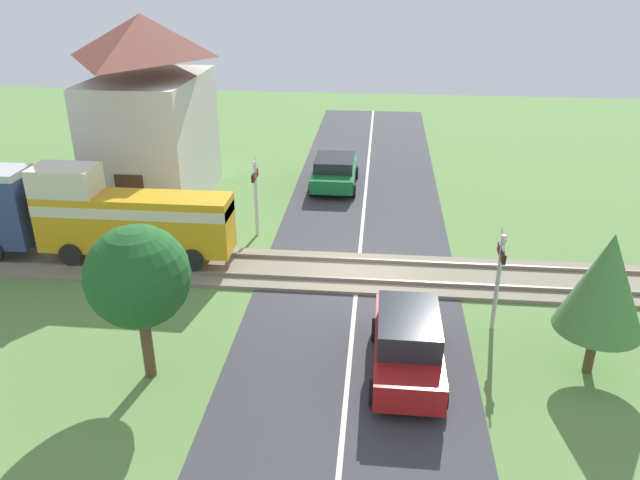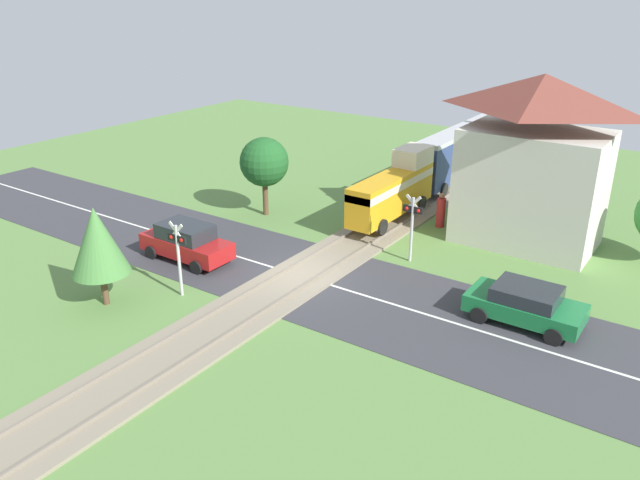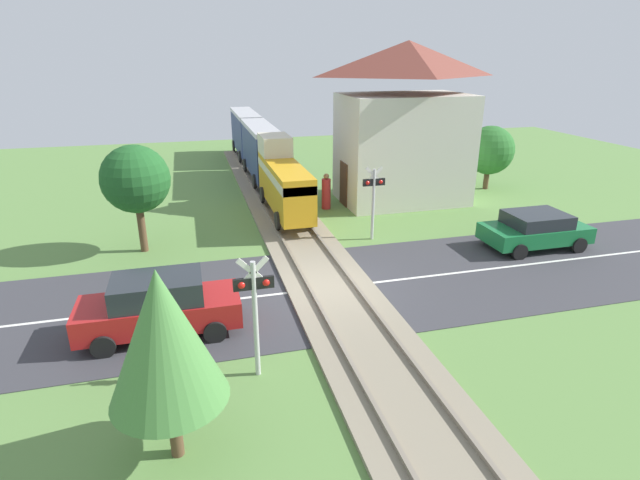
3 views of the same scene
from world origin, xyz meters
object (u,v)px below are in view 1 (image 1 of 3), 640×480
Objects in this scene: car_far_side at (335,171)px; crossing_signal_east_approach at (255,187)px; station_building at (151,114)px; crossing_signal_west_approach at (500,267)px; pedestrian_by_station at (133,218)px; car_near_crossing at (408,342)px.

car_far_side is 1.32× the size of crossing_signal_east_approach.
crossing_signal_west_approach is at bearing -125.52° from station_building.
car_far_side is at bearing 25.07° from crossing_signal_west_approach.
pedestrian_by_station is (5.08, 12.33, -1.13)m from crossing_signal_west_approach.
crossing_signal_east_approach reaches higher than pedestrian_by_station.
station_building is at bearing 42.21° from car_near_crossing.
station_building is (-2.35, 7.37, 2.96)m from car_far_side.
crossing_signal_east_approach is 4.70m from pedestrian_by_station.
crossing_signal_west_approach is at bearing -126.30° from crossing_signal_east_approach.
station_building is 4.97m from pedestrian_by_station.
crossing_signal_east_approach is (-5.69, 2.47, 1.18)m from car_far_side.
pedestrian_by_station is at bearing 98.33° from crossing_signal_east_approach.
station_building reaches higher than crossing_signal_west_approach.
car_far_side is 0.52× the size of station_building.
station_building is (11.30, 10.25, 2.86)m from car_near_crossing.
car_far_side is 2.29× the size of pedestrian_by_station.
crossing_signal_east_approach reaches higher than car_far_side.
station_building is 4.42× the size of pedestrian_by_station.
pedestrian_by_station is at bearing -174.39° from station_building.
crossing_signal_west_approach is (2.22, -2.47, 1.07)m from car_near_crossing.
car_near_crossing is 9.65m from crossing_signal_east_approach.
pedestrian_by_station is (-4.00, -0.39, -2.92)m from station_building.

